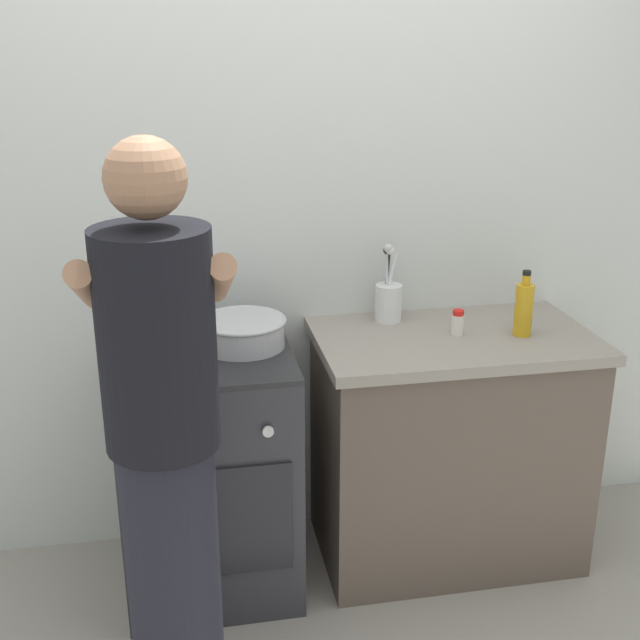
{
  "coord_description": "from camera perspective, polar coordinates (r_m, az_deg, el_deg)",
  "views": [
    {
      "loc": [
        -0.43,
        -2.42,
        1.92
      ],
      "look_at": [
        0.05,
        0.12,
        1.0
      ],
      "focal_mm": 45.18,
      "sensor_mm": 36.0,
      "label": 1
    }
  ],
  "objects": [
    {
      "name": "ground",
      "position": [
        3.12,
        -0.52,
        -18.43
      ],
      "size": [
        6.0,
        6.0,
        0.0
      ],
      "primitive_type": "plane",
      "color": "gray"
    },
    {
      "name": "back_wall",
      "position": [
        3.06,
        1.44,
        6.94
      ],
      "size": [
        3.2,
        0.1,
        2.5
      ],
      "color": "silver",
      "rests_on": "ground"
    },
    {
      "name": "countertop",
      "position": [
        3.12,
        9.07,
        -8.78
      ],
      "size": [
        1.0,
        0.6,
        0.9
      ],
      "color": "brown",
      "rests_on": "ground"
    },
    {
      "name": "stove_range",
      "position": [
        2.96,
        -7.87,
        -10.41
      ],
      "size": [
        0.6,
        0.62,
        0.9
      ],
      "color": "#2D2D33",
      "rests_on": "ground"
    },
    {
      "name": "pot",
      "position": [
        2.73,
        -11.27,
        -1.5
      ],
      "size": [
        0.24,
        0.18,
        0.11
      ],
      "color": "#B2B2B7",
      "rests_on": "stove_range"
    },
    {
      "name": "mixing_bowl",
      "position": [
        2.78,
        -5.5,
        -0.8
      ],
      "size": [
        0.3,
        0.3,
        0.1
      ],
      "color": "#B7B7BC",
      "rests_on": "stove_range"
    },
    {
      "name": "utensil_crock",
      "position": [
        3.02,
        4.87,
        1.54
      ],
      "size": [
        0.1,
        0.1,
        0.3
      ],
      "color": "silver",
      "rests_on": "countertop"
    },
    {
      "name": "spice_bottle",
      "position": [
        2.92,
        9.74,
        -0.19
      ],
      "size": [
        0.04,
        0.04,
        0.09
      ],
      "color": "silver",
      "rests_on": "countertop"
    },
    {
      "name": "oil_bottle",
      "position": [
        2.95,
        14.23,
        0.8
      ],
      "size": [
        0.07,
        0.07,
        0.24
      ],
      "color": "gold",
      "rests_on": "countertop"
    },
    {
      "name": "person",
      "position": [
        2.21,
        -10.89,
        -9.41
      ],
      "size": [
        0.41,
        0.5,
        1.7
      ],
      "color": "black",
      "rests_on": "ground"
    }
  ]
}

